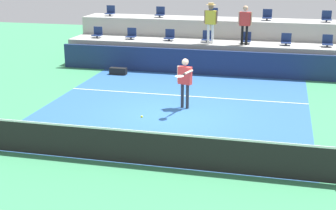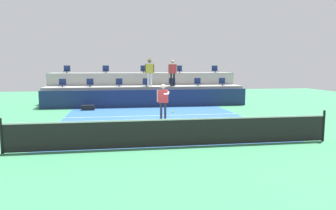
{
  "view_description": "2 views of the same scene",
  "coord_description": "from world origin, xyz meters",
  "px_view_note": "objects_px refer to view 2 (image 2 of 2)",
  "views": [
    {
      "loc": [
        3.44,
        -14.59,
        4.98
      ],
      "look_at": [
        0.3,
        -1.5,
        0.83
      ],
      "focal_mm": 51.38,
      "sensor_mm": 36.0,
      "label": 1
    },
    {
      "loc": [
        -1.76,
        -13.7,
        2.58
      ],
      "look_at": [
        0.27,
        -0.76,
        0.95
      ],
      "focal_mm": 33.63,
      "sensor_mm": 36.0,
      "label": 2
    }
  ],
  "objects_px": {
    "stadium_chair_lower_center": "(146,83)",
    "equipment_bag": "(88,108)",
    "stadium_chair_lower_left": "(90,83)",
    "stadium_chair_upper_far_left": "(67,70)",
    "stadium_chair_lower_mid_right": "(172,83)",
    "tennis_player": "(163,98)",
    "spectator_with_hat": "(150,69)",
    "stadium_chair_upper_left": "(106,70)",
    "stadium_chair_upper_far_right": "(215,70)",
    "stadium_chair_lower_right": "(198,82)",
    "stadium_chair_upper_right": "(179,70)",
    "spectator_leaning_on_rail": "(173,70)",
    "stadium_chair_lower_far_left": "(62,84)",
    "stadium_chair_upper_center": "(144,70)",
    "tennis_ball": "(172,112)",
    "stadium_chair_lower_mid_left": "(119,83)",
    "stadium_chair_lower_far_right": "(222,82)"
  },
  "relations": [
    {
      "from": "stadium_chair_lower_left",
      "to": "stadium_chair_lower_mid_right",
      "type": "xyz_separation_m",
      "value": [
        5.42,
        0.0,
        0.0
      ]
    },
    {
      "from": "stadium_chair_lower_left",
      "to": "stadium_chair_upper_right",
      "type": "distance_m",
      "value": 6.55
    },
    {
      "from": "stadium_chair_lower_center",
      "to": "equipment_bag",
      "type": "distance_m",
      "value": 4.39
    },
    {
      "from": "stadium_chair_lower_left",
      "to": "stadium_chair_upper_far_left",
      "type": "relative_size",
      "value": 1.0
    },
    {
      "from": "stadium_chair_lower_center",
      "to": "stadium_chair_lower_right",
      "type": "distance_m",
      "value": 3.54
    },
    {
      "from": "stadium_chair_lower_mid_right",
      "to": "stadium_chair_upper_far_right",
      "type": "bearing_deg",
      "value": 26.99
    },
    {
      "from": "stadium_chair_upper_right",
      "to": "stadium_chair_upper_left",
      "type": "bearing_deg",
      "value": 180.0
    },
    {
      "from": "spectator_leaning_on_rail",
      "to": "stadium_chair_lower_far_left",
      "type": "bearing_deg",
      "value": 176.9
    },
    {
      "from": "stadium_chair_upper_center",
      "to": "tennis_player",
      "type": "relative_size",
      "value": 0.3
    },
    {
      "from": "stadium_chair_lower_right",
      "to": "stadium_chair_upper_right",
      "type": "height_order",
      "value": "stadium_chair_upper_right"
    },
    {
      "from": "stadium_chair_upper_far_left",
      "to": "stadium_chair_upper_far_right",
      "type": "xyz_separation_m",
      "value": [
        10.65,
        0.0,
        0.0
      ]
    },
    {
      "from": "stadium_chair_upper_far_left",
      "to": "tennis_player",
      "type": "distance_m",
      "value": 9.95
    },
    {
      "from": "stadium_chair_upper_far_left",
      "to": "stadium_chair_lower_mid_right",
      "type": "bearing_deg",
      "value": -14.2
    },
    {
      "from": "tennis_player",
      "to": "spectator_leaning_on_rail",
      "type": "height_order",
      "value": "spectator_leaning_on_rail"
    },
    {
      "from": "stadium_chair_lower_left",
      "to": "stadium_chair_lower_far_right",
      "type": "height_order",
      "value": "same"
    },
    {
      "from": "stadium_chair_lower_right",
      "to": "stadium_chair_upper_far_left",
      "type": "bearing_deg",
      "value": 168.54
    },
    {
      "from": "stadium_chair_lower_mid_right",
      "to": "stadium_chair_upper_far_left",
      "type": "relative_size",
      "value": 1.0
    },
    {
      "from": "stadium_chair_upper_far_left",
      "to": "spectator_with_hat",
      "type": "xyz_separation_m",
      "value": [
        5.55,
        -2.18,
        0.06
      ]
    },
    {
      "from": "stadium_chair_lower_far_left",
      "to": "spectator_with_hat",
      "type": "distance_m",
      "value": 5.66
    },
    {
      "from": "stadium_chair_upper_center",
      "to": "equipment_bag",
      "type": "distance_m",
      "value": 5.75
    },
    {
      "from": "tennis_player",
      "to": "equipment_bag",
      "type": "height_order",
      "value": "tennis_player"
    },
    {
      "from": "tennis_player",
      "to": "equipment_bag",
      "type": "bearing_deg",
      "value": 132.59
    },
    {
      "from": "stadium_chair_upper_left",
      "to": "stadium_chair_upper_far_right",
      "type": "height_order",
      "value": "same"
    },
    {
      "from": "stadium_chair_upper_center",
      "to": "tennis_ball",
      "type": "relative_size",
      "value": 7.65
    },
    {
      "from": "stadium_chair_lower_mid_right",
      "to": "equipment_bag",
      "type": "relative_size",
      "value": 0.68
    },
    {
      "from": "stadium_chair_lower_mid_left",
      "to": "stadium_chair_lower_far_right",
      "type": "bearing_deg",
      "value": 0.0
    },
    {
      "from": "stadium_chair_lower_center",
      "to": "equipment_bag",
      "type": "height_order",
      "value": "stadium_chair_lower_center"
    },
    {
      "from": "stadium_chair_upper_right",
      "to": "tennis_ball",
      "type": "bearing_deg",
      "value": -101.98
    },
    {
      "from": "stadium_chair_upper_far_left",
      "to": "stadium_chair_upper_right",
      "type": "bearing_deg",
      "value": 0.0
    },
    {
      "from": "spectator_with_hat",
      "to": "spectator_leaning_on_rail",
      "type": "bearing_deg",
      "value": 0.0
    },
    {
      "from": "tennis_player",
      "to": "spectator_with_hat",
      "type": "relative_size",
      "value": 0.96
    },
    {
      "from": "stadium_chair_lower_far_right",
      "to": "stadium_chair_upper_center",
      "type": "height_order",
      "value": "stadium_chair_upper_center"
    },
    {
      "from": "stadium_chair_upper_far_left",
      "to": "stadium_chair_upper_far_right",
      "type": "distance_m",
      "value": 10.65
    },
    {
      "from": "stadium_chair_lower_center",
      "to": "stadium_chair_lower_mid_right",
      "type": "xyz_separation_m",
      "value": [
        1.77,
        0.0,
        0.0
      ]
    },
    {
      "from": "stadium_chair_lower_center",
      "to": "stadium_chair_upper_far_right",
      "type": "bearing_deg",
      "value": 18.73
    },
    {
      "from": "spectator_with_hat",
      "to": "tennis_ball",
      "type": "relative_size",
      "value": 26.61
    },
    {
      "from": "stadium_chair_lower_mid_right",
      "to": "tennis_ball",
      "type": "height_order",
      "value": "stadium_chair_lower_mid_right"
    },
    {
      "from": "stadium_chair_upper_far_right",
      "to": "tennis_ball",
      "type": "height_order",
      "value": "stadium_chair_upper_far_right"
    },
    {
      "from": "stadium_chair_lower_left",
      "to": "stadium_chair_lower_right",
      "type": "bearing_deg",
      "value": 0.0
    },
    {
      "from": "stadium_chair_lower_left",
      "to": "stadium_chair_lower_mid_left",
      "type": "bearing_deg",
      "value": 0.0
    },
    {
      "from": "stadium_chair_lower_right",
      "to": "spectator_with_hat",
      "type": "distance_m",
      "value": 3.48
    },
    {
      "from": "stadium_chair_upper_right",
      "to": "stadium_chair_upper_far_right",
      "type": "relative_size",
      "value": 1.0
    },
    {
      "from": "stadium_chair_lower_right",
      "to": "stadium_chair_upper_center",
      "type": "height_order",
      "value": "stadium_chair_upper_center"
    },
    {
      "from": "stadium_chair_lower_center",
      "to": "spectator_leaning_on_rail",
      "type": "height_order",
      "value": "spectator_leaning_on_rail"
    },
    {
      "from": "stadium_chair_lower_far_right",
      "to": "stadium_chair_upper_right",
      "type": "bearing_deg",
      "value": 146.32
    },
    {
      "from": "stadium_chair_upper_center",
      "to": "stadium_chair_lower_far_left",
      "type": "bearing_deg",
      "value": -161.44
    },
    {
      "from": "stadium_chair_lower_left",
      "to": "stadium_chair_upper_far_left",
      "type": "distance_m",
      "value": 2.61
    },
    {
      "from": "stadium_chair_upper_left",
      "to": "stadium_chair_upper_far_right",
      "type": "bearing_deg",
      "value": 0.0
    },
    {
      "from": "stadium_chair_upper_right",
      "to": "stadium_chair_lower_center",
      "type": "bearing_deg",
      "value": -145.25
    },
    {
      "from": "stadium_chair_lower_far_right",
      "to": "stadium_chair_upper_right",
      "type": "height_order",
      "value": "stadium_chair_upper_right"
    }
  ]
}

